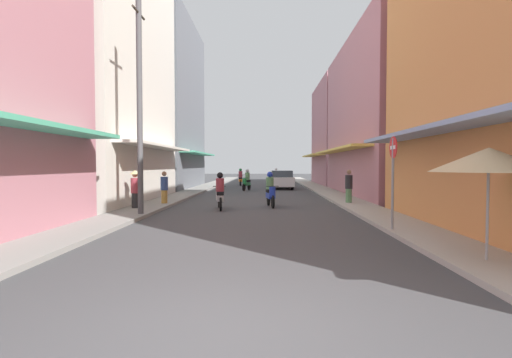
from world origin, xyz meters
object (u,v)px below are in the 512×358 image
object	(u,v)px
motorbike_blue	(270,191)
pedestrian_far	(135,188)
motorbike_orange	(240,178)
motorbike_silver	(220,193)
parked_car	(281,179)
pedestrian_crossing	(349,187)
motorbike_green	(247,181)
vendor_umbrella	(489,160)
street_sign_no_entry	(393,171)
utility_pole	(140,105)
pedestrian_foreground	(164,189)
motorbike_white	(276,177)

from	to	relation	value
motorbike_blue	pedestrian_far	xyz separation A→B (m)	(-5.55, -1.73, 0.23)
motorbike_orange	motorbike_silver	size ratio (longest dim) A/B	1.01
parked_car	pedestrian_crossing	bearing A→B (deg)	-77.62
motorbike_green	vendor_umbrella	bearing A→B (deg)	-75.04
parked_car	street_sign_no_entry	bearing A→B (deg)	-83.47
motorbike_silver	street_sign_no_entry	size ratio (longest dim) A/B	0.68
motorbike_blue	pedestrian_crossing	size ratio (longest dim) A/B	1.09
parked_car	vendor_umbrella	size ratio (longest dim) A/B	1.89
utility_pole	pedestrian_foreground	bearing A→B (deg)	92.50
motorbike_orange	pedestrian_crossing	xyz separation A→B (m)	(6.24, -16.49, 0.13)
pedestrian_crossing	street_sign_no_entry	distance (m)	7.53
pedestrian_far	utility_pole	world-z (taller)	utility_pole
pedestrian_crossing	utility_pole	size ratio (longest dim) A/B	0.21
motorbike_silver	utility_pole	distance (m)	4.82
parked_car	utility_pole	world-z (taller)	utility_pole
pedestrian_crossing	motorbike_white	bearing A→B (deg)	98.11
pedestrian_foreground	parked_car	bearing A→B (deg)	65.40
pedestrian_far	utility_pole	bearing A→B (deg)	-65.19
motorbike_white	utility_pole	world-z (taller)	utility_pole
motorbike_green	pedestrian_foreground	size ratio (longest dim) A/B	1.12
motorbike_orange	motorbike_silver	distance (m)	18.47
parked_car	pedestrian_foreground	xyz separation A→B (m)	(-5.88, -12.84, 0.05)
pedestrian_crossing	motorbike_green	bearing A→B (deg)	118.12
vendor_umbrella	street_sign_no_entry	xyz separation A→B (m)	(-0.65, 3.31, -0.25)
vendor_umbrella	motorbike_green	bearing A→B (deg)	104.96
pedestrian_far	street_sign_no_entry	size ratio (longest dim) A/B	0.63
motorbike_blue	pedestrian_crossing	bearing A→B (deg)	12.60
motorbike_green	pedestrian_crossing	xyz separation A→B (m)	(5.32, -9.96, 0.13)
pedestrian_foreground	motorbike_white	bearing A→B (deg)	74.73
motorbike_silver	vendor_umbrella	distance (m)	10.75
pedestrian_foreground	pedestrian_crossing	size ratio (longest dim) A/B	0.96
motorbike_orange	utility_pole	distance (m)	21.23
motorbike_white	motorbike_blue	bearing A→B (deg)	-92.19
motorbike_orange	utility_pole	bearing A→B (deg)	-95.89
motorbike_silver	utility_pole	bearing A→B (deg)	-136.96
parked_car	utility_pole	distance (m)	17.85
pedestrian_crossing	vendor_umbrella	bearing A→B (deg)	-88.85
motorbike_white	vendor_umbrella	bearing A→B (deg)	-84.29
motorbike_white	vendor_umbrella	world-z (taller)	vendor_umbrella
motorbike_blue	pedestrian_foreground	distance (m)	4.88
motorbike_silver	pedestrian_foreground	distance (m)	3.05
motorbike_white	parked_car	distance (m)	7.98
motorbike_orange	vendor_umbrella	xyz separation A→B (m)	(6.46, -27.26, 1.26)
motorbike_white	pedestrian_foreground	distance (m)	21.58
motorbike_blue	vendor_umbrella	bearing A→B (deg)	-68.59
motorbike_blue	motorbike_orange	bearing A→B (deg)	98.41
pedestrian_crossing	street_sign_no_entry	bearing A→B (deg)	-93.29
motorbike_white	motorbike_orange	bearing A→B (deg)	-132.16
motorbike_silver	utility_pole	size ratio (longest dim) A/B	0.23
vendor_umbrella	street_sign_no_entry	distance (m)	3.38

